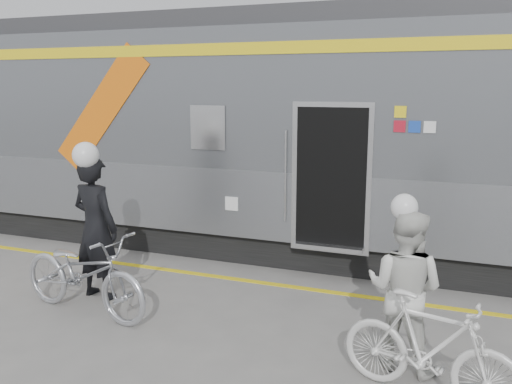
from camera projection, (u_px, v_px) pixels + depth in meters
The scene contains 9 objects.
ground at pixel (164, 340), 6.29m from camera, with size 90.00×90.00×0.00m, color slate.
train at pixel (234, 132), 10.04m from camera, with size 24.00×3.17×4.10m.
safety_strip at pixel (236, 279), 8.26m from camera, with size 24.00×0.12×0.01m, color yellow.
man at pixel (96, 228), 7.41m from camera, with size 0.73×0.48×1.99m, color black.
bicycle_left at pixel (84, 273), 6.92m from camera, with size 0.73×2.09×1.10m, color #B7B9BF.
woman at pixel (405, 290), 5.57m from camera, with size 0.82×0.64×1.69m, color silver.
bicycle_right at pixel (430, 348), 5.02m from camera, with size 0.48×1.71×1.03m, color silver.
helmet_man at pixel (91, 142), 7.18m from camera, with size 0.35×0.35×0.35m, color white.
helmet_woman at pixel (410, 196), 5.38m from camera, with size 0.27×0.27×0.27m, color white.
Camera 1 is at (3.08, -5.07, 2.91)m, focal length 38.00 mm.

